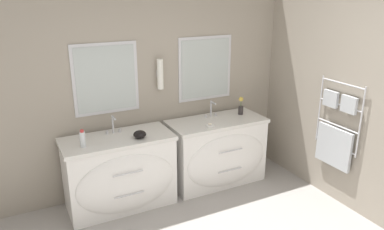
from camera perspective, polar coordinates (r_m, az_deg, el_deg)
The scene contains 10 objects.
wall_back at distance 4.38m, azimuth -7.48°, elevation 4.94°, with size 5.24×0.15×2.60m.
wall_right at distance 4.39m, azimuth 22.03°, elevation 3.61°, with size 0.13×4.34×2.60m.
vanity_left at distance 4.22m, azimuth -10.84°, elevation -8.64°, with size 1.19×0.62×0.82m.
vanity_right at distance 4.67m, azimuth 3.91°, elevation -5.60°, with size 1.19×0.62×0.82m.
faucet_left at distance 4.17m, azimuth -11.92°, elevation -1.48°, with size 0.17×0.13×0.20m.
faucet_right at distance 4.62m, azimuth 2.99°, elevation 0.88°, with size 0.17×0.13×0.20m.
toiletry_bottle at distance 3.90m, azimuth -16.33°, elevation -3.53°, with size 0.05×0.05×0.18m.
amenity_bowl at distance 4.02m, azimuth -7.97°, elevation -2.95°, with size 0.14×0.14×0.08m.
flower_vase at distance 4.75m, azimuth 7.45°, elevation 1.24°, with size 0.06×0.06×0.23m.
soap_dish at distance 4.31m, azimuth 2.74°, elevation -1.59°, with size 0.09×0.06×0.04m.
Camera 1 is at (-1.40, -1.76, 2.33)m, focal length 35.00 mm.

